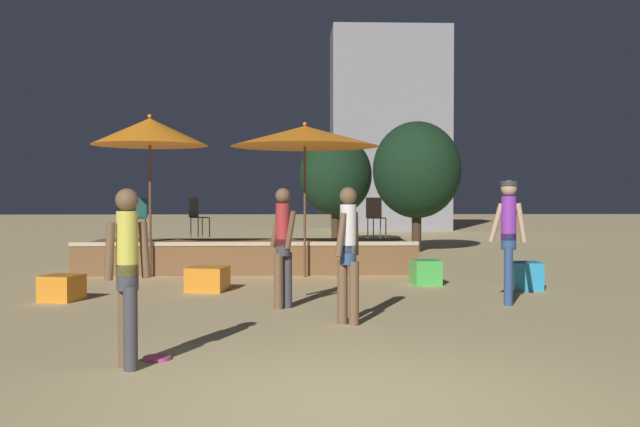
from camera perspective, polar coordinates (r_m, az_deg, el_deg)
ground_plane at (r=5.71m, az=2.28°, el=-15.03°), size 120.00×120.00×0.00m
wooden_deck at (r=15.85m, az=-5.67°, el=-3.37°), size 7.08×2.64×0.69m
patio_umbrella_0 at (r=14.31m, az=-1.23°, el=6.19°), size 2.97×2.97×3.11m
patio_umbrella_1 at (r=14.70m, az=-13.46°, el=6.36°), size 2.31×2.31×3.26m
cube_seat_0 at (r=11.76m, az=-19.95°, el=-5.62°), size 0.66×0.66×0.40m
cube_seat_1 at (r=12.37m, az=-8.98°, el=-5.18°), size 0.74×0.74×0.41m
cube_seat_2 at (r=13.20m, az=8.45°, el=-4.68°), size 0.55×0.55×0.45m
cube_seat_4 at (r=12.91m, az=16.09°, el=-4.80°), size 0.52×0.52×0.48m
person_0 at (r=10.96m, az=14.85°, el=-1.51°), size 0.56×0.30×1.85m
person_1 at (r=6.89m, az=-15.15°, el=-4.52°), size 0.42×0.29×1.69m
person_2 at (r=8.95m, az=2.27°, el=-2.92°), size 0.35×0.44×1.73m
person_3 at (r=10.25m, az=-2.98°, el=-2.37°), size 0.42×0.48×1.73m
bistro_chair_0 at (r=15.59m, az=4.44°, el=-0.02°), size 0.47×0.47×0.90m
bistro_chair_1 at (r=16.31m, az=-9.84°, el=0.02°), size 0.46×0.45×0.90m
bistro_chair_2 at (r=16.04m, az=-14.30°, el=-0.02°), size 0.48×0.48×0.90m
frisbee_disc at (r=7.34m, az=-12.93°, el=-11.21°), size 0.27×0.27×0.03m
background_tree_0 at (r=24.22m, az=1.26°, el=3.06°), size 2.46×2.46×3.70m
background_tree_1 at (r=21.09m, az=7.75°, el=3.45°), size 2.58×2.58×3.82m
distant_building at (r=35.26m, az=5.55°, el=6.64°), size 5.66×3.14×9.74m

